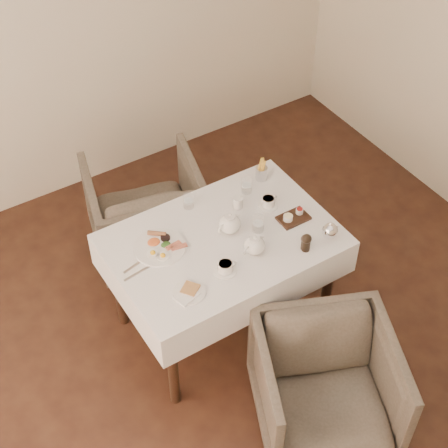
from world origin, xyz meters
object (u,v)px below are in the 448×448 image
breakfast_plate (160,246)px  teapot_centre (230,223)px  table (223,253)px  armchair_near (326,387)px  armchair_far (146,211)px

breakfast_plate → teapot_centre: (0.40, -0.10, 0.06)m
breakfast_plate → table: bearing=-46.4°
teapot_centre → breakfast_plate: bearing=152.2°
table → teapot_centre: (0.07, 0.03, 0.19)m
armchair_near → breakfast_plate: (-0.43, 1.02, 0.43)m
armchair_near → teapot_centre: 1.04m
armchair_near → armchair_far: (-0.18, 1.73, 0.01)m
armchair_far → breakfast_plate: bearing=85.2°
table → armchair_far: bearing=95.8°
armchair_near → breakfast_plate: size_ratio=2.51×
armchair_far → breakfast_plate: size_ratio=2.58×
armchair_far → breakfast_plate: 0.86m
armchair_near → teapot_centre: bearing=115.1°
table → teapot_centre: 0.20m
table → armchair_far: table is taller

